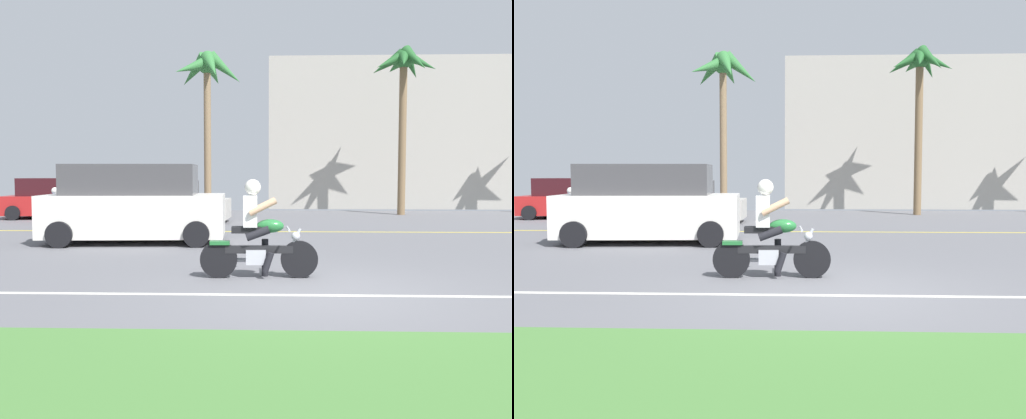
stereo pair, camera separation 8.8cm
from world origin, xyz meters
TOP-DOWN VIEW (x-y plane):
  - ground at (0.00, 3.00)m, footprint 56.00×30.00m
  - grass_median at (0.00, -4.10)m, footprint 56.00×3.80m
  - lane_line_near at (0.00, -0.21)m, footprint 50.40×0.12m
  - lane_line_far at (0.00, 8.47)m, footprint 50.40×0.12m
  - motorcyclist at (-0.98, 1.12)m, footprint 2.02×0.66m
  - suv_nearby at (-4.33, 5.73)m, footprint 4.83×2.35m
  - parked_car_0 at (-9.36, 13.16)m, footprint 4.18×2.20m
  - parked_car_1 at (-4.69, 11.49)m, footprint 4.53×2.01m
  - palm_tree_1 at (4.74, 15.48)m, footprint 2.90×2.93m
  - palm_tree_2 at (-3.59, 15.12)m, footprint 3.06×3.26m
  - motorcyclist_distant at (-7.53, 8.63)m, footprint 1.42×0.91m
  - building_far at (6.60, 21.00)m, footprint 15.23×4.00m

SIDE VIEW (x-z plane):
  - ground at x=0.00m, z-range -0.04..0.00m
  - lane_line_near at x=0.00m, z-range 0.00..0.01m
  - lane_line_far at x=0.00m, z-range 0.00..0.01m
  - grass_median at x=0.00m, z-range 0.00..0.06m
  - motorcyclist_distant at x=-7.53m, z-range -0.10..1.25m
  - motorcyclist at x=-0.98m, z-range -0.13..1.56m
  - parked_car_1 at x=-4.69m, z-range -0.05..1.48m
  - parked_car_0 at x=-9.36m, z-range -0.06..1.54m
  - suv_nearby at x=-4.33m, z-range -0.03..1.98m
  - building_far at x=6.60m, z-range 0.00..7.56m
  - palm_tree_2 at x=-3.59m, z-range 2.30..9.26m
  - palm_tree_1 at x=4.74m, z-range 2.40..9.58m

